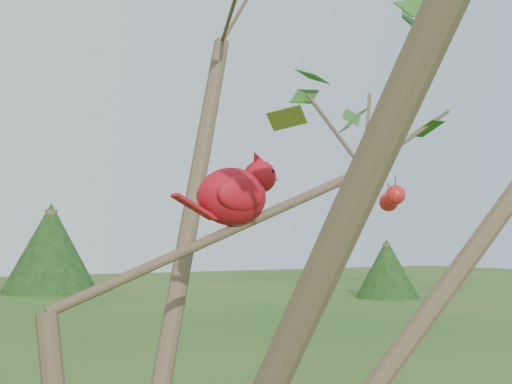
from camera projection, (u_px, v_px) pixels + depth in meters
crabapple_tree at (121, 202)px, 1.06m from camera, size 2.35×2.05×2.95m
cardinal at (236, 194)px, 1.27m from camera, size 0.22×0.11×0.15m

